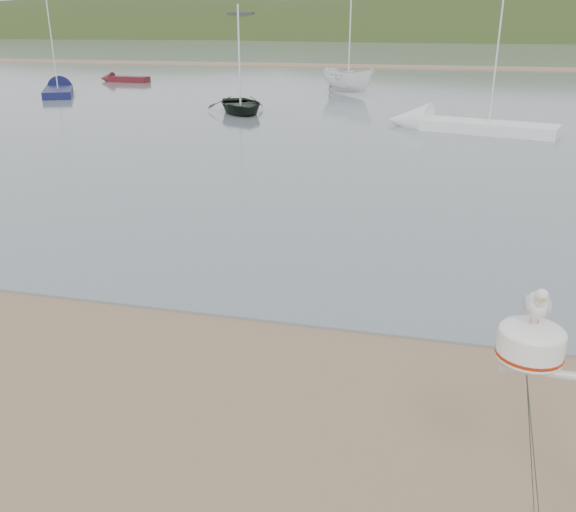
% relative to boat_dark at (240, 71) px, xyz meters
% --- Properties ---
extents(ground, '(560.00, 560.00, 0.00)m').
position_rel_boat_dark_xyz_m(ground, '(7.94, -28.70, -2.37)').
color(ground, '#7F6349').
rests_on(ground, ground).
extents(water, '(560.00, 256.00, 0.04)m').
position_rel_boat_dark_xyz_m(water, '(7.94, 103.30, -2.35)').
color(water, slate).
rests_on(water, ground).
extents(sandbar, '(560.00, 7.00, 0.07)m').
position_rel_boat_dark_xyz_m(sandbar, '(7.94, 41.30, -2.30)').
color(sandbar, '#7F6349').
rests_on(sandbar, water).
extents(hill_ridge, '(620.00, 180.00, 80.00)m').
position_rel_boat_dark_xyz_m(hill_ridge, '(26.46, 206.30, -22.07)').
color(hill_ridge, '#233214').
rests_on(hill_ridge, ground).
extents(far_cottages, '(294.40, 6.30, 8.00)m').
position_rel_boat_dark_xyz_m(far_cottages, '(10.94, 167.30, 1.63)').
color(far_cottages, beige).
rests_on(far_cottages, ground).
extents(boat_dark, '(3.38, 2.46, 4.67)m').
position_rel_boat_dark_xyz_m(boat_dark, '(0.00, 0.00, 0.00)').
color(boat_dark, black).
rests_on(boat_dark, water).
extents(boat_white, '(2.68, 2.67, 4.98)m').
position_rel_boat_dark_xyz_m(boat_white, '(4.49, 11.15, 0.16)').
color(boat_white, white).
rests_on(boat_white, water).
extents(dinghy_red_far, '(4.77, 1.50, 1.14)m').
position_rel_boat_dark_xyz_m(dinghy_red_far, '(-16.51, 16.24, -2.08)').
color(dinghy_red_far, '#4F1218').
rests_on(dinghy_red_far, ground).
extents(sailboat_blue_near, '(5.45, 7.43, 7.49)m').
position_rel_boat_dark_xyz_m(sailboat_blue_near, '(-16.43, 7.19, -2.07)').
color(sailboat_blue_near, '#121742').
rests_on(sailboat_blue_near, ground).
extents(sailboat_white_near, '(8.31, 4.05, 7.99)m').
position_rel_boat_dark_xyz_m(sailboat_white_near, '(11.21, -2.98, -2.07)').
color(sailboat_white_near, white).
rests_on(sailboat_white_near, ground).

